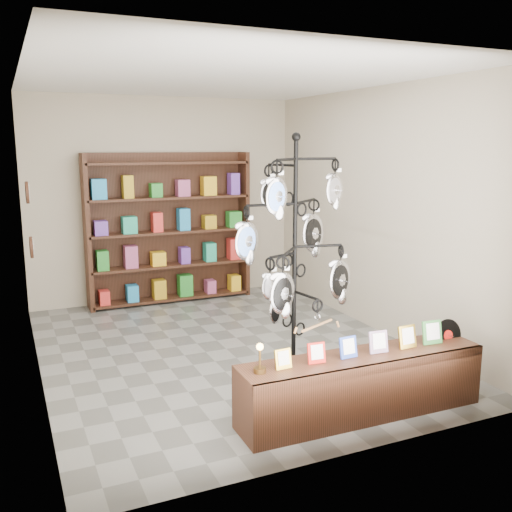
{
  "coord_description": "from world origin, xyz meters",
  "views": [
    {
      "loc": [
        -2.22,
        -5.82,
        2.3
      ],
      "look_at": [
        -0.07,
        -1.0,
        1.27
      ],
      "focal_mm": 40.0,
      "sensor_mm": 36.0,
      "label": 1
    }
  ],
  "objects": [
    {
      "name": "wall_clocks",
      "position": [
        -1.97,
        0.8,
        1.5
      ],
      "size": [
        0.03,
        0.24,
        0.84
      ],
      "color": "black",
      "rests_on": "ground"
    },
    {
      "name": "back_shelving",
      "position": [
        0.0,
        2.3,
        1.03
      ],
      "size": [
        2.42,
        0.36,
        2.2
      ],
      "color": "black",
      "rests_on": "ground"
    },
    {
      "name": "front_shelf",
      "position": [
        0.48,
        -2.0,
        0.28
      ],
      "size": [
        2.23,
        0.49,
        0.79
      ],
      "rotation": [
        0.0,
        0.0,
        -0.02
      ],
      "color": "black",
      "rests_on": "ground"
    },
    {
      "name": "ground",
      "position": [
        0.0,
        0.0,
        0.0
      ],
      "size": [
        5.0,
        5.0,
        0.0
      ],
      "primitive_type": "plane",
      "color": "slate",
      "rests_on": "ground"
    },
    {
      "name": "display_tree",
      "position": [
        0.16,
        -1.34,
        1.39
      ],
      "size": [
        1.29,
        1.29,
        2.41
      ],
      "rotation": [
        0.0,
        0.0,
        0.34
      ],
      "color": "black",
      "rests_on": "ground"
    },
    {
      "name": "room_envelope",
      "position": [
        0.0,
        0.0,
        1.85
      ],
      "size": [
        5.0,
        5.0,
        5.0
      ],
      "color": "#ADA08B",
      "rests_on": "ground"
    }
  ]
}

